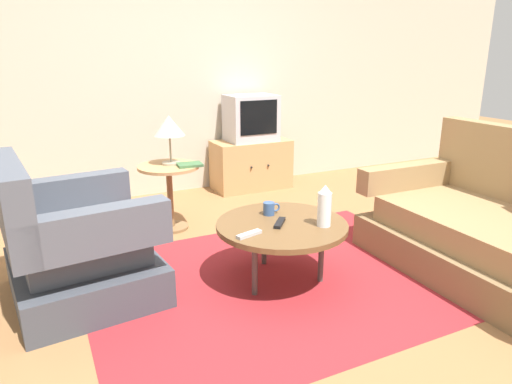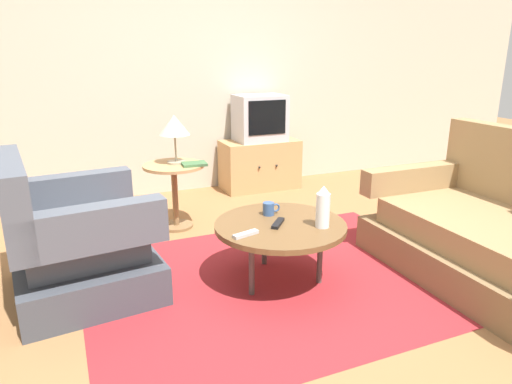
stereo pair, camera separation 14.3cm
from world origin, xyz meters
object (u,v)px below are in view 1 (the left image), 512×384
(mug, at_px, (269,208))
(tv_remote_dark, at_px, (280,223))
(table_lamp, at_px, (169,127))
(tv_remote_silver, at_px, (249,234))
(couch, at_px, (499,233))
(armchair, at_px, (74,249))
(book, at_px, (190,165))
(tv_stand, at_px, (251,164))
(coffee_table, at_px, (281,227))
(side_table, at_px, (169,183))
(vase, at_px, (325,206))
(television, at_px, (251,118))

(mug, height_order, tv_remote_dark, mug)
(table_lamp, height_order, tv_remote_silver, table_lamp)
(mug, xyz_separation_m, tv_remote_dark, (-0.03, -0.19, -0.03))
(couch, bearing_deg, armchair, 71.11)
(couch, height_order, book, couch)
(tv_stand, bearing_deg, coffee_table, -110.15)
(side_table, height_order, tv_remote_dark, side_table)
(table_lamp, bearing_deg, vase, -67.50)
(table_lamp, bearing_deg, tv_remote_dark, -74.84)
(armchair, height_order, book, armchair)
(table_lamp, distance_m, tv_remote_silver, 1.43)
(armchair, relative_size, television, 1.89)
(armchair, distance_m, couch, 2.75)
(tv_stand, xyz_separation_m, table_lamp, (-1.12, -0.80, 0.60))
(armchair, bearing_deg, television, 124.09)
(coffee_table, bearing_deg, tv_remote_dark, -138.58)
(armchair, xyz_separation_m, side_table, (0.84, 0.86, 0.09))
(coffee_table, relative_size, tv_remote_silver, 4.79)
(mug, distance_m, book, 0.99)
(side_table, height_order, tv_stand, side_table)
(vase, distance_m, mug, 0.41)
(armchair, relative_size, table_lamp, 2.43)
(armchair, bearing_deg, book, 121.27)
(television, bearing_deg, tv_stand, -90.00)
(side_table, bearing_deg, tv_stand, 35.69)
(tv_stand, xyz_separation_m, tv_remote_dark, (-0.77, -2.07, 0.15))
(couch, relative_size, side_table, 3.02)
(coffee_table, relative_size, tv_remote_dark, 5.26)
(armchair, distance_m, television, 2.65)
(armchair, bearing_deg, coffee_table, 67.61)
(side_table, distance_m, television, 1.46)
(television, bearing_deg, book, -137.05)
(mug, bearing_deg, tv_remote_dark, -97.58)
(table_lamp, relative_size, book, 1.93)
(tv_remote_silver, relative_size, book, 0.84)
(table_lamp, distance_m, tv_remote_dark, 1.38)
(couch, relative_size, book, 8.01)
(vase, bearing_deg, tv_remote_dark, 149.28)
(armchair, bearing_deg, vase, 63.95)
(couch, xyz_separation_m, vase, (-1.14, 0.40, 0.24))
(vase, xyz_separation_m, tv_remote_silver, (-0.50, 0.05, -0.12))
(armchair, xyz_separation_m, coffee_table, (1.24, -0.36, 0.06))
(tv_stand, distance_m, book, 1.39)
(armchair, bearing_deg, couch, 64.23)
(tv_stand, height_order, mug, tv_stand)
(coffee_table, height_order, vase, vase)
(coffee_table, bearing_deg, couch, -22.50)
(tv_stand, relative_size, tv_remote_dark, 5.16)
(armchair, height_order, couch, couch)
(television, distance_m, tv_remote_dark, 2.24)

